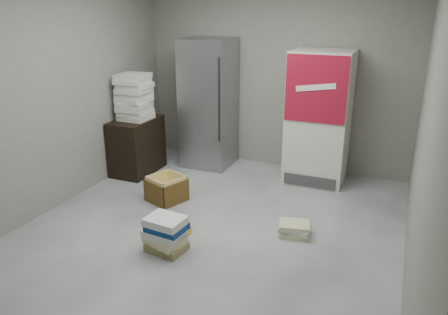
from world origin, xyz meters
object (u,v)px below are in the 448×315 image
wood_shelf (137,146)px  cardboard_box (167,190)px  coke_cooler (319,117)px  phonebook_stack_main (166,234)px  steel_fridge (209,104)px

wood_shelf → cardboard_box: 1.18m
coke_cooler → phonebook_stack_main: size_ratio=4.04×
steel_fridge → cardboard_box: steel_fridge is taller
phonebook_stack_main → wood_shelf: bearing=137.0°
wood_shelf → phonebook_stack_main: bearing=-49.7°
cardboard_box → coke_cooler: bearing=63.6°
phonebook_stack_main → steel_fridge: bearing=111.6°
coke_cooler → phonebook_stack_main: bearing=-111.7°
coke_cooler → wood_shelf: (-2.48, -0.72, -0.50)m
wood_shelf → phonebook_stack_main: (1.49, -1.76, -0.21)m
coke_cooler → wood_shelf: bearing=-163.7°
cardboard_box → wood_shelf: bearing=162.6°
coke_cooler → steel_fridge: bearing=179.8°
wood_shelf → cardboard_box: size_ratio=1.52×
steel_fridge → coke_cooler: bearing=-0.2°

